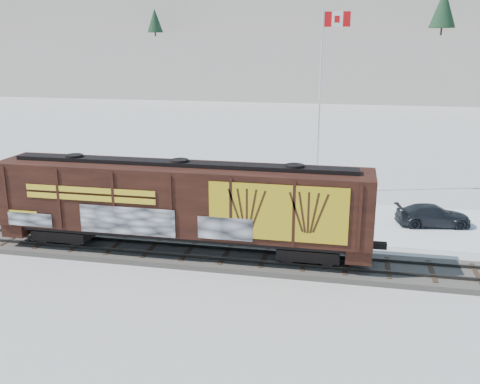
% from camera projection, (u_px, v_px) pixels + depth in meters
% --- Properties ---
extents(ground, '(500.00, 500.00, 0.00)m').
position_uv_depth(ground, '(226.00, 260.00, 27.22)').
color(ground, white).
rests_on(ground, ground).
extents(rail_track, '(50.00, 3.40, 0.43)m').
position_uv_depth(rail_track, '(226.00, 257.00, 27.18)').
color(rail_track, '#59544C').
rests_on(rail_track, ground).
extents(parking_strip, '(40.00, 8.00, 0.03)m').
position_uv_depth(parking_strip, '(253.00, 215.00, 34.28)').
color(parking_strip, white).
rests_on(parking_strip, ground).
extents(hillside, '(360.00, 110.00, 93.00)m').
position_uv_depth(hillside, '(336.00, 30.00, 155.18)').
color(hillside, white).
rests_on(hillside, ground).
extents(hopper_railcar, '(18.92, 3.06, 4.58)m').
position_uv_depth(hopper_railcar, '(181.00, 201.00, 26.87)').
color(hopper_railcar, black).
rests_on(hopper_railcar, rail_track).
extents(flagpole, '(2.30, 0.90, 12.93)m').
position_uv_depth(flagpole, '(320.00, 127.00, 38.31)').
color(flagpole, silver).
rests_on(flagpole, ground).
extents(car_silver, '(4.69, 2.46, 1.52)m').
position_uv_depth(car_silver, '(131.00, 197.00, 35.38)').
color(car_silver, '#ACAFB4').
rests_on(car_silver, parking_strip).
extents(car_white, '(5.11, 2.93, 1.59)m').
position_uv_depth(car_white, '(195.00, 205.00, 33.51)').
color(car_white, silver).
rests_on(car_white, parking_strip).
extents(car_dark, '(4.63, 2.48, 1.27)m').
position_uv_depth(car_dark, '(433.00, 215.00, 32.10)').
color(car_dark, '#202428').
rests_on(car_dark, parking_strip).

